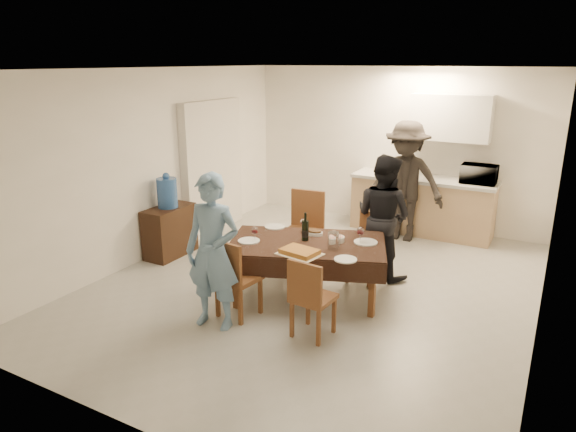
# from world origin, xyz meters

# --- Properties ---
(floor) EXTENTS (5.00, 6.00, 0.02)m
(floor) POSITION_xyz_m (0.00, 0.00, 0.00)
(floor) COLOR #A6A6A1
(floor) RESTS_ON ground
(ceiling) EXTENTS (5.00, 6.00, 0.02)m
(ceiling) POSITION_xyz_m (0.00, 0.00, 2.60)
(ceiling) COLOR white
(ceiling) RESTS_ON wall_back
(wall_back) EXTENTS (5.00, 0.02, 2.60)m
(wall_back) POSITION_xyz_m (0.00, 3.00, 1.30)
(wall_back) COLOR white
(wall_back) RESTS_ON floor
(wall_front) EXTENTS (5.00, 0.02, 2.60)m
(wall_front) POSITION_xyz_m (0.00, -3.00, 1.30)
(wall_front) COLOR white
(wall_front) RESTS_ON floor
(wall_left) EXTENTS (0.02, 6.00, 2.60)m
(wall_left) POSITION_xyz_m (-2.50, 0.00, 1.30)
(wall_left) COLOR white
(wall_left) RESTS_ON floor
(wall_right) EXTENTS (0.02, 6.00, 2.60)m
(wall_right) POSITION_xyz_m (2.50, 0.00, 1.30)
(wall_right) COLOR white
(wall_right) RESTS_ON floor
(stub_partition) EXTENTS (0.15, 1.40, 2.10)m
(stub_partition) POSITION_xyz_m (-2.42, 1.20, 1.05)
(stub_partition) COLOR silver
(stub_partition) RESTS_ON floor
(kitchen_base_cabinet) EXTENTS (2.20, 0.60, 0.86)m
(kitchen_base_cabinet) POSITION_xyz_m (0.60, 2.68, 0.43)
(kitchen_base_cabinet) COLOR tan
(kitchen_base_cabinet) RESTS_ON floor
(kitchen_worktop) EXTENTS (2.24, 0.64, 0.05)m
(kitchen_worktop) POSITION_xyz_m (0.60, 2.68, 0.89)
(kitchen_worktop) COLOR #B1B1AC
(kitchen_worktop) RESTS_ON kitchen_base_cabinet
(upper_cabinet) EXTENTS (1.20, 0.34, 0.70)m
(upper_cabinet) POSITION_xyz_m (0.90, 2.82, 1.85)
(upper_cabinet) COLOR white
(upper_cabinet) RESTS_ON wall_back
(dining_table) EXTENTS (2.01, 1.58, 0.69)m
(dining_table) POSITION_xyz_m (0.05, -0.34, 0.66)
(dining_table) COLOR black
(dining_table) RESTS_ON floor
(chair_near_left) EXTENTS (0.46, 0.46, 0.48)m
(chair_near_left) POSITION_xyz_m (-0.40, -1.18, 0.55)
(chair_near_left) COLOR brown
(chair_near_left) RESTS_ON floor
(chair_near_right) EXTENTS (0.42, 0.42, 0.46)m
(chair_near_right) POSITION_xyz_m (0.50, -1.17, 0.52)
(chair_near_right) COLOR brown
(chair_near_right) RESTS_ON floor
(chair_far_left) EXTENTS (0.51, 0.51, 0.56)m
(chair_far_left) POSITION_xyz_m (-0.40, 0.31, 0.63)
(chair_far_left) COLOR brown
(chair_far_left) RESTS_ON floor
(chair_far_right) EXTENTS (0.45, 0.45, 0.47)m
(chair_far_right) POSITION_xyz_m (0.50, 0.32, 0.53)
(chair_far_right) COLOR brown
(chair_far_right) RESTS_ON floor
(console) EXTENTS (0.38, 0.77, 0.71)m
(console) POSITION_xyz_m (-2.28, -0.05, 0.36)
(console) COLOR black
(console) RESTS_ON floor
(water_jug) EXTENTS (0.28, 0.28, 0.42)m
(water_jug) POSITION_xyz_m (-2.28, -0.05, 0.92)
(water_jug) COLOR #3261AF
(water_jug) RESTS_ON console
(wine_bottle) EXTENTS (0.08, 0.08, 0.33)m
(wine_bottle) POSITION_xyz_m (-0.00, -0.29, 0.86)
(wine_bottle) COLOR black
(wine_bottle) RESTS_ON dining_table
(water_pitcher) EXTENTS (0.12, 0.12, 0.19)m
(water_pitcher) POSITION_xyz_m (0.40, -0.39, 0.78)
(water_pitcher) COLOR white
(water_pitcher) RESTS_ON dining_table
(savoury_tart) EXTENTS (0.50, 0.40, 0.06)m
(savoury_tart) POSITION_xyz_m (0.15, -0.72, 0.72)
(savoury_tart) COLOR #AB6F32
(savoury_tart) RESTS_ON dining_table
(salad_bowl) EXTENTS (0.16, 0.16, 0.06)m
(salad_bowl) POSITION_xyz_m (0.35, -0.16, 0.72)
(salad_bowl) COLOR silver
(salad_bowl) RESTS_ON dining_table
(mushroom_dish) EXTENTS (0.21, 0.21, 0.04)m
(mushroom_dish) POSITION_xyz_m (-0.00, -0.06, 0.71)
(mushroom_dish) COLOR silver
(mushroom_dish) RESTS_ON dining_table
(wine_glass_a) EXTENTS (0.08, 0.08, 0.17)m
(wine_glass_a) POSITION_xyz_m (-0.50, -0.59, 0.77)
(wine_glass_a) COLOR white
(wine_glass_a) RESTS_ON dining_table
(wine_glass_b) EXTENTS (0.09, 0.09, 0.20)m
(wine_glass_b) POSITION_xyz_m (0.60, -0.09, 0.79)
(wine_glass_b) COLOR white
(wine_glass_b) RESTS_ON dining_table
(wine_glass_c) EXTENTS (0.08, 0.08, 0.18)m
(wine_glass_c) POSITION_xyz_m (-0.15, -0.04, 0.78)
(wine_glass_c) COLOR white
(wine_glass_c) RESTS_ON dining_table
(plate_near_left) EXTENTS (0.25, 0.25, 0.01)m
(plate_near_left) POSITION_xyz_m (-0.55, -0.64, 0.70)
(plate_near_left) COLOR silver
(plate_near_left) RESTS_ON dining_table
(plate_near_right) EXTENTS (0.24, 0.24, 0.01)m
(plate_near_right) POSITION_xyz_m (0.65, -0.64, 0.70)
(plate_near_right) COLOR silver
(plate_near_right) RESTS_ON dining_table
(plate_far_left) EXTENTS (0.25, 0.25, 0.01)m
(plate_far_left) POSITION_xyz_m (-0.55, -0.04, 0.70)
(plate_far_left) COLOR silver
(plate_far_left) RESTS_ON dining_table
(plate_far_right) EXTENTS (0.27, 0.27, 0.02)m
(plate_far_right) POSITION_xyz_m (0.65, -0.04, 0.70)
(plate_far_right) COLOR silver
(plate_far_right) RESTS_ON dining_table
(microwave) EXTENTS (0.51, 0.35, 0.28)m
(microwave) POSITION_xyz_m (1.42, 2.68, 1.05)
(microwave) COLOR white
(microwave) RESTS_ON kitchen_worktop
(person_near) EXTENTS (0.64, 0.46, 1.64)m
(person_near) POSITION_xyz_m (-0.50, -1.39, 0.82)
(person_near) COLOR #668DB4
(person_near) RESTS_ON floor
(person_far) EXTENTS (0.91, 0.80, 1.59)m
(person_far) POSITION_xyz_m (0.60, 0.71, 0.79)
(person_far) COLOR black
(person_far) RESTS_ON floor
(person_kitchen) EXTENTS (1.19, 0.68, 1.84)m
(person_kitchen) POSITION_xyz_m (0.43, 2.23, 0.92)
(person_kitchen) COLOR black
(person_kitchen) RESTS_ON floor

